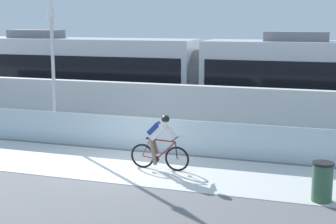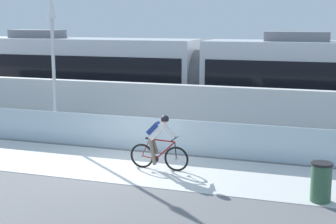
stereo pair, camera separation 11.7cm
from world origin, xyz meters
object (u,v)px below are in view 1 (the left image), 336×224
tram (200,78)px  cyclist_on_bike (159,142)px  trash_bin (322,182)px  lamp_post_antenna (52,48)px

tram → cyclist_on_bike: (0.61, -6.85, -1.09)m
tram → trash_bin: size_ratio=23.50×
tram → lamp_post_antenna: (-4.05, -4.70, 1.40)m
tram → trash_bin: tram is taller
cyclist_on_bike → lamp_post_antenna: bearing=155.2°
trash_bin → tram: bearing=122.3°
lamp_post_antenna → trash_bin: size_ratio=5.42×
tram → cyclist_on_bike: size_ratio=12.75×
lamp_post_antenna → cyclist_on_bike: bearing=-24.8°
cyclist_on_bike → trash_bin: bearing=-15.4°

